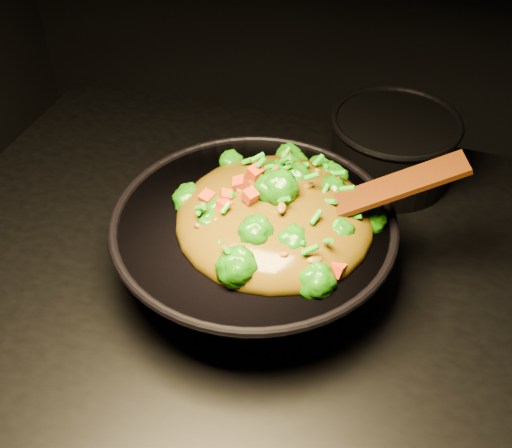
% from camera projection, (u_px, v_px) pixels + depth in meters
% --- Properties ---
extents(stovetop, '(1.20, 0.90, 0.90)m').
position_uv_depth(stovetop, '(272.00, 434.00, 1.28)').
color(stovetop, black).
rests_on(stovetop, ground).
extents(wok, '(0.53, 0.53, 0.11)m').
position_uv_depth(wok, '(254.00, 249.00, 0.96)').
color(wok, black).
rests_on(wok, stovetop).
extents(stir_fry, '(0.33, 0.33, 0.10)m').
position_uv_depth(stir_fry, '(275.00, 196.00, 0.88)').
color(stir_fry, '#1C6C07').
rests_on(stir_fry, wok).
extents(spatula, '(0.28, 0.15, 0.12)m').
position_uv_depth(spatula, '(358.00, 199.00, 0.88)').
color(spatula, '#330D04').
rests_on(spatula, wok).
extents(back_pot, '(0.22, 0.22, 0.12)m').
position_uv_depth(back_pot, '(392.00, 148.00, 1.13)').
color(back_pot, black).
rests_on(back_pot, stovetop).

